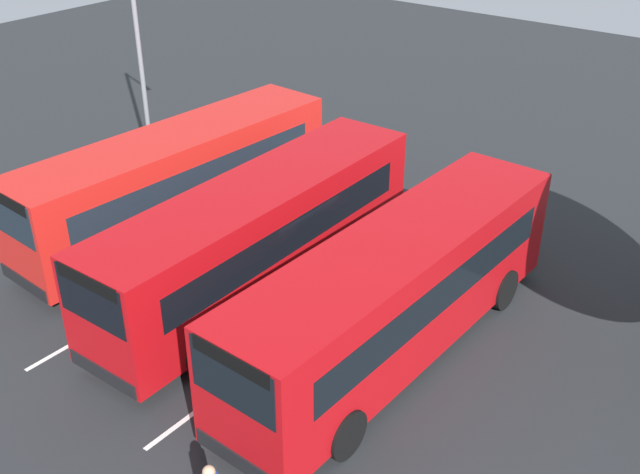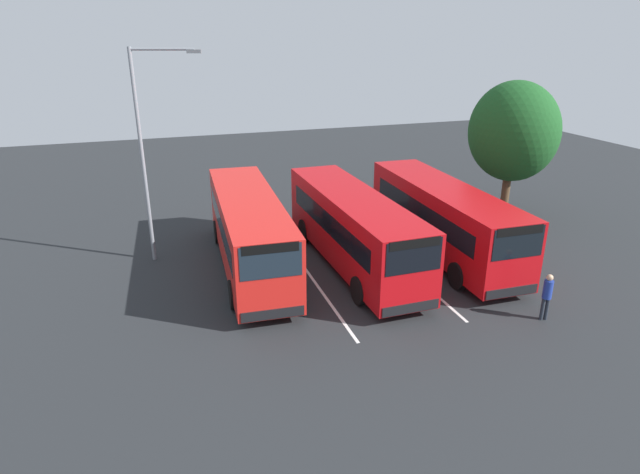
{
  "view_description": "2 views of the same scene",
  "coord_description": "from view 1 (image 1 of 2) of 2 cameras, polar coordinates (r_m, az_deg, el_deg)",
  "views": [
    {
      "loc": [
        13.32,
        11.63,
        11.27
      ],
      "look_at": [
        -0.33,
        1.23,
        1.66
      ],
      "focal_mm": 42.23,
      "sensor_mm": 36.0,
      "label": 1
    },
    {
      "loc": [
        20.3,
        -8.15,
        9.49
      ],
      "look_at": [
        0.67,
        -1.5,
        1.49
      ],
      "focal_mm": 29.84,
      "sensor_mm": 36.0,
      "label": 2
    }
  ],
  "objects": [
    {
      "name": "bus_center_right",
      "position": [
        17.37,
        5.81,
        -4.1
      ],
      "size": [
        10.67,
        2.77,
        3.17
      ],
      "rotation": [
        0.0,
        0.0,
        -0.03
      ],
      "color": "#B70C11",
      "rests_on": "ground"
    },
    {
      "name": "lane_stripe_outer_left",
      "position": [
        22.18,
        -7.32,
        -1.53
      ],
      "size": [
        13.1,
        0.31,
        0.01
      ],
      "primitive_type": "cube",
      "rotation": [
        0.0,
        0.0,
        -0.01
      ],
      "color": "silver",
      "rests_on": "ground"
    },
    {
      "name": "bus_center_left",
      "position": [
        19.64,
        -4.69,
        0.19
      ],
      "size": [
        10.61,
        2.57,
        3.17
      ],
      "rotation": [
        0.0,
        0.0,
        0.01
      ],
      "color": "#B70C11",
      "rests_on": "ground"
    },
    {
      "name": "bus_far_left",
      "position": [
        23.06,
        -10.81,
        4.36
      ],
      "size": [
        10.72,
        3.03,
        3.17
      ],
      "rotation": [
        0.0,
        0.0,
        -0.06
      ],
      "color": "red",
      "rests_on": "ground"
    },
    {
      "name": "lane_stripe_inner_left",
      "position": [
        19.9,
        1.34,
        -5.24
      ],
      "size": [
        13.1,
        0.31,
        0.01
      ],
      "primitive_type": "cube",
      "rotation": [
        0.0,
        0.0,
        -0.01
      ],
      "color": "silver",
      "rests_on": "ground"
    },
    {
      "name": "street_lamp",
      "position": [
        25.98,
        -13.48,
        14.85
      ],
      "size": [
        1.07,
        2.76,
        8.98
      ],
      "rotation": [
        0.0,
        0.0,
        1.25
      ],
      "color": "gray",
      "rests_on": "ground"
    },
    {
      "name": "ground_plane",
      "position": [
        20.97,
        -3.23,
        -3.31
      ],
      "size": [
        65.9,
        65.9,
        0.0
      ],
      "primitive_type": "plane",
      "color": "#232628"
    }
  ]
}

